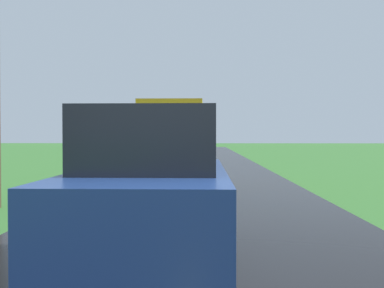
% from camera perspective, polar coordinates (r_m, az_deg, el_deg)
% --- Properties ---
extents(banana_truck_near, '(2.38, 5.82, 2.80)m').
position_cam_1_polar(banana_truck_near, '(12.96, -3.24, 0.10)').
color(banana_truck_near, '#2D2D30').
rests_on(banana_truck_near, road_surface).
extents(following_car, '(1.74, 4.10, 1.92)m').
position_cam_1_polar(following_car, '(5.11, -5.19, -5.87)').
color(following_car, navy).
rests_on(following_car, road_surface).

